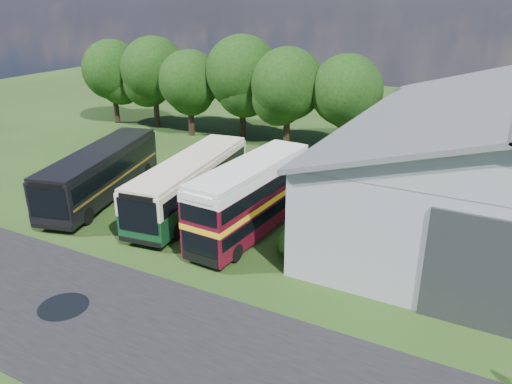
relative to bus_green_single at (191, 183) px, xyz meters
The scene contains 15 objects.
ground 9.27m from the bus_green_single, 72.56° to the right, with size 120.00×120.00×0.00m, color #1C3711.
asphalt_road 13.13m from the bus_green_single, 63.88° to the right, with size 60.00×8.00×0.02m, color black.
puddle 11.88m from the bus_green_single, 84.00° to the right, with size 2.20×2.20×0.01m, color black.
tree_far_left 25.69m from the bus_green_single, 142.92° to the left, with size 6.12×6.12×8.64m.
tree_left_a 22.37m from the bus_green_single, 133.99° to the left, with size 6.46×6.46×9.12m.
tree_left_b 18.37m from the bus_green_single, 124.73° to the left, with size 5.78×5.78×8.16m.
tree_mid 17.53m from the bus_green_single, 108.11° to the left, with size 6.80×6.80×9.60m.
tree_right_a 15.62m from the bus_green_single, 91.03° to the left, with size 6.26×6.26×8.83m.
tree_right_b 17.01m from the bus_green_single, 73.46° to the left, with size 5.98×5.98×8.45m.
shrub_front 8.92m from the bus_green_single, 17.84° to the right, with size 1.70×1.70×1.70m, color #194714.
shrub_mid 8.54m from the bus_green_single, ahead, with size 1.60×1.60×1.60m, color #194714.
shrub_back 8.61m from the bus_green_single, ahead, with size 1.80×1.80×1.80m, color #194714.
bus_green_single is the anchor object (origin of this frame).
bus_maroon_double 5.16m from the bus_green_single, 13.42° to the right, with size 3.02×9.95×4.23m.
bus_dark_single 6.56m from the bus_green_single, behind, with size 5.86×12.32×3.31m.
Camera 1 is at (14.75, -15.44, 12.91)m, focal length 35.00 mm.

